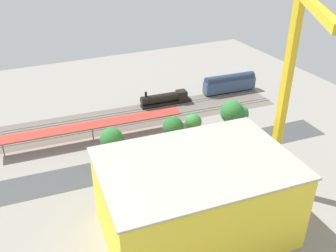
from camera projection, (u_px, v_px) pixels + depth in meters
ground_plane at (143, 155)px, 89.03m from camera, size 152.79×152.79×0.00m
rail_bed at (117, 120)px, 105.00m from camera, size 96.26×20.98×0.01m
street_asphalt at (148, 162)px, 86.41m from camera, size 95.88×15.19×0.01m
track_rails at (117, 119)px, 104.91m from camera, size 95.30×14.57×0.12m
platform_canopy_near at (92, 126)px, 93.26m from camera, size 47.44×7.16×4.37m
locomotive at (167, 99)px, 112.98m from camera, size 16.00×3.74×5.11m
passenger_coach at (230, 83)px, 120.56m from camera, size 17.93×4.27×6.18m
parked_car_0 at (235, 146)px, 91.06m from camera, size 4.71×1.92×1.80m
parked_car_1 at (212, 152)px, 88.94m from camera, size 4.69×2.12×1.59m
parked_car_2 at (186, 159)px, 86.12m from camera, size 4.61×2.18×1.64m
parked_car_3 at (163, 165)px, 84.00m from camera, size 4.59×2.12×1.69m
parked_car_4 at (137, 173)px, 81.42m from camera, size 4.07×2.00×1.58m
construction_building at (195, 198)px, 63.90m from camera, size 32.72×23.02×14.44m
construction_roof_slab at (197, 163)px, 60.34m from camera, size 33.36×23.66×0.40m
tower_crane at (289, 87)px, 64.66m from camera, size 16.99×25.27×39.92m
box_truck_0 at (188, 163)px, 83.20m from camera, size 9.98×3.55×3.18m
street_tree_0 at (193, 122)px, 92.78m from camera, size 4.17×4.17×7.30m
street_tree_1 at (112, 140)px, 84.87m from camera, size 5.45×5.45×8.12m
street_tree_2 at (173, 127)px, 91.16m from camera, size 5.26×5.26×7.45m
street_tree_3 at (232, 112)px, 96.50m from camera, size 6.16×6.16×8.71m
street_tree_4 at (240, 114)px, 98.32m from camera, size 4.59×4.59×6.82m
traffic_light at (111, 167)px, 76.73m from camera, size 0.50×0.36×6.92m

